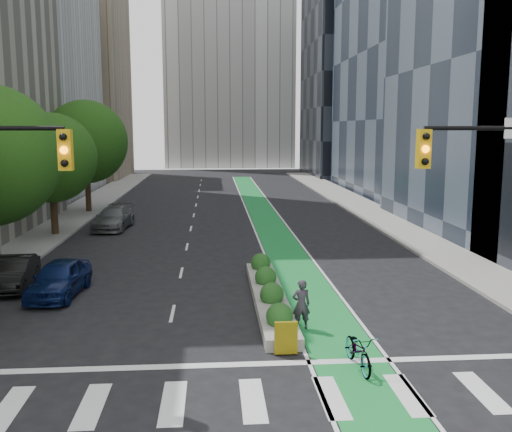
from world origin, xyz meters
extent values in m
plane|color=black|center=(0.00, 0.00, 0.00)|extent=(160.00, 160.00, 0.00)
cube|color=gray|center=(-11.80, 25.00, 0.07)|extent=(3.60, 90.00, 0.15)
cube|color=gray|center=(11.80, 25.00, 0.07)|extent=(3.60, 90.00, 0.15)
cube|color=#188436|center=(3.00, 30.00, 0.01)|extent=(2.20, 70.00, 0.01)
cube|color=tan|center=(-20.00, 66.00, 13.00)|extent=(14.00, 16.00, 26.00)
cube|color=black|center=(20.00, 68.00, 14.00)|extent=(14.00, 18.00, 28.00)
cylinder|color=black|center=(-11.00, 22.00, 2.24)|extent=(0.44, 0.44, 4.48)
sphere|color=#19410D|center=(-11.00, 22.00, 4.96)|extent=(5.60, 5.60, 5.60)
cylinder|color=black|center=(-11.00, 32.00, 2.58)|extent=(0.44, 0.44, 5.15)
sphere|color=#19410D|center=(-11.00, 32.00, 5.70)|extent=(6.60, 6.60, 6.60)
cube|color=gold|center=(-4.70, 0.50, 6.25)|extent=(0.34, 0.28, 1.05)
sphere|color=orange|center=(-4.70, 0.34, 6.25)|extent=(0.20, 0.20, 0.20)
cube|color=gold|center=(4.70, 0.50, 6.25)|extent=(0.34, 0.28, 1.05)
sphere|color=orange|center=(4.70, 0.34, 6.25)|extent=(0.20, 0.20, 0.20)
cube|color=gray|center=(1.20, 7.00, 0.20)|extent=(1.20, 10.00, 0.40)
cube|color=yellow|center=(1.20, 1.80, 0.55)|extent=(0.70, 0.12, 1.00)
sphere|color=#194C19|center=(1.20, 3.50, 0.65)|extent=(0.90, 0.90, 0.90)
sphere|color=#194C19|center=(1.20, 6.00, 0.65)|extent=(0.90, 0.90, 0.90)
sphere|color=#194C19|center=(1.20, 8.50, 0.65)|extent=(0.90, 0.90, 0.90)
sphere|color=#194C19|center=(1.20, 11.00, 0.65)|extent=(0.90, 0.90, 0.90)
imported|color=gray|center=(3.14, 0.70, 0.54)|extent=(0.88, 2.12, 1.09)
imported|color=#362F39|center=(2.00, 4.02, 0.87)|extent=(0.67, 0.48, 1.74)
imported|color=#0C1949|center=(-7.25, 8.62, 0.74)|extent=(2.09, 4.45, 1.47)
imported|color=black|center=(-9.50, 9.94, 0.67)|extent=(1.78, 4.17, 1.34)
imported|color=#525557|center=(-7.72, 24.30, 0.74)|extent=(2.48, 5.27, 1.48)
camera|label=1|loc=(-0.93, -14.48, 6.81)|focal=40.00mm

